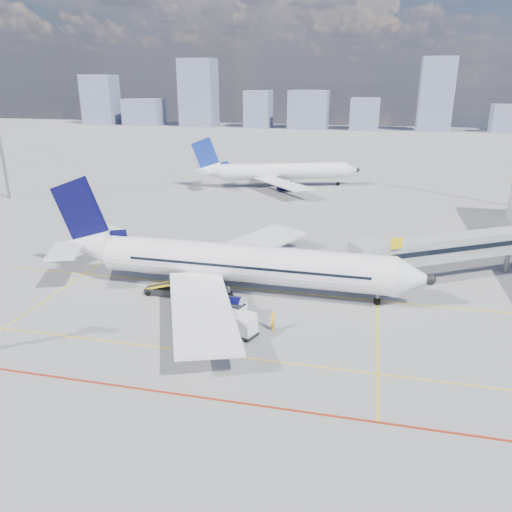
{
  "coord_description": "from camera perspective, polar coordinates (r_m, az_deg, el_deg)",
  "views": [
    {
      "loc": [
        12.12,
        -41.1,
        22.09
      ],
      "look_at": [
        0.99,
        7.84,
        4.0
      ],
      "focal_mm": 35.0,
      "sensor_mm": 36.0,
      "label": 1
    }
  ],
  "objects": [
    {
      "name": "distant_skyline",
      "position": [
        232.19,
        8.22,
        17.11
      ],
      "size": [
        252.18,
        14.63,
        31.79
      ],
      "color": "slate",
      "rests_on": "ground"
    },
    {
      "name": "jet_bridge",
      "position": [
        61.9,
        22.79,
        0.98
      ],
      "size": [
        23.55,
        15.78,
        6.3
      ],
      "color": "#989AA0",
      "rests_on": "ground"
    },
    {
      "name": "baggage_tug",
      "position": [
        47.59,
        -1.74,
        -6.71
      ],
      "size": [
        2.84,
        2.24,
        1.75
      ],
      "rotation": [
        0.0,
        0.0,
        -0.33
      ],
      "color": "silver",
      "rests_on": "ground"
    },
    {
      "name": "cargo_dolly",
      "position": [
        45.4,
        -2.1,
        -7.74
      ],
      "size": [
        3.99,
        2.92,
        2.0
      ],
      "rotation": [
        0.0,
        0.0,
        -0.4
      ],
      "color": "black",
      "rests_on": "ground"
    },
    {
      "name": "apron_markings",
      "position": [
        45.08,
        -5.34,
        -9.61
      ],
      "size": [
        90.0,
        35.12,
        0.01
      ],
      "color": "yellow",
      "rests_on": "ground"
    },
    {
      "name": "belt_loader",
      "position": [
        54.33,
        -10.36,
        -3.83
      ],
      "size": [
        5.69,
        1.64,
        2.31
      ],
      "rotation": [
        0.0,
        0.0,
        -0.03
      ],
      "color": "black",
      "rests_on": "ground"
    },
    {
      "name": "main_aircraft",
      "position": [
        53.77,
        -3.19,
        -0.76
      ],
      "size": [
        42.03,
        36.62,
        12.24
      ],
      "rotation": [
        0.0,
        0.0,
        -0.02
      ],
      "color": "silver",
      "rests_on": "ground"
    },
    {
      "name": "second_aircraft",
      "position": [
        106.49,
        2.31,
        9.6
      ],
      "size": [
        34.56,
        29.43,
        10.6
      ],
      "rotation": [
        0.0,
        0.0,
        0.33
      ],
      "color": "silver",
      "rests_on": "ground"
    },
    {
      "name": "ramp_worker",
      "position": [
        46.21,
        1.98,
        -7.43
      ],
      "size": [
        0.5,
        0.72,
        1.88
      ],
      "primitive_type": "imported",
      "rotation": [
        0.0,
        0.0,
        1.65
      ],
      "color": "gold",
      "rests_on": "ground"
    },
    {
      "name": "ground",
      "position": [
        48.21,
        -3.24,
        -7.49
      ],
      "size": [
        420.0,
        420.0,
        0.0
      ],
      "primitive_type": "plane",
      "color": "gray",
      "rests_on": "ground"
    }
  ]
}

